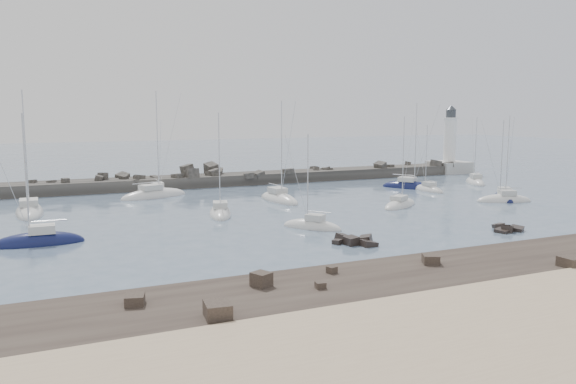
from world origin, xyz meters
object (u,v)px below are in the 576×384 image
at_px(sailboat_9, 504,201).
at_px(sailboat_10, 428,190).
at_px(sailboat_1, 30,213).
at_px(sailboat_5, 312,227).
at_px(sailboat_6, 279,200).
at_px(sailboat_13, 158,192).
at_px(sailboat_12, 475,183).
at_px(sailboat_14, 504,198).
at_px(sailboat_8, 410,187).
at_px(sailboat_2, 38,243).
at_px(sailboat_3, 220,214).
at_px(lighthouse, 449,158).
at_px(sailboat_4, 154,196).
at_px(sailboat_7, 400,205).

xyz_separation_m(sailboat_9, sailboat_10, (-2.74, 13.36, -0.01)).
distance_m(sailboat_1, sailboat_10, 57.82).
xyz_separation_m(sailboat_5, sailboat_6, (4.21, 18.88, 0.01)).
bearing_deg(sailboat_13, sailboat_12, -11.43).
xyz_separation_m(sailboat_1, sailboat_14, (62.49, -14.64, -0.01)).
bearing_deg(sailboat_8, sailboat_14, -70.46).
bearing_deg(sailboat_2, sailboat_9, 1.42).
bearing_deg(sailboat_3, lighthouse, 25.45).
relative_size(sailboat_9, sailboat_13, 1.00).
bearing_deg(sailboat_13, sailboat_6, -46.09).
relative_size(sailboat_9, sailboat_14, 0.96).
relative_size(sailboat_4, sailboat_6, 1.10).
bearing_deg(sailboat_9, sailboat_12, 58.47).
xyz_separation_m(sailboat_1, sailboat_5, (27.82, -21.95, -0.01)).
bearing_deg(sailboat_1, sailboat_14, -13.19).
xyz_separation_m(sailboat_12, sailboat_13, (-53.09, 10.74, -0.01)).
relative_size(sailboat_4, sailboat_14, 1.29).
distance_m(sailboat_1, sailboat_14, 64.18).
distance_m(sailboat_6, sailboat_7, 16.79).
relative_size(sailboat_3, sailboat_4, 0.80).
xyz_separation_m(sailboat_8, sailboat_12, (14.03, 0.14, 0.01)).
distance_m(sailboat_10, sailboat_14, 12.39).
height_order(sailboat_10, sailboat_13, sailboat_13).
distance_m(sailboat_5, sailboat_6, 19.34).
xyz_separation_m(sailboat_9, sailboat_13, (-42.47, 28.06, 0.00)).
xyz_separation_m(sailboat_6, sailboat_10, (25.71, -0.14, -0.02)).
distance_m(sailboat_7, sailboat_14, 17.68).
distance_m(sailboat_1, sailboat_8, 57.08).
xyz_separation_m(sailboat_13, sailboat_14, (44.48, -26.13, -0.01)).
distance_m(sailboat_3, sailboat_10, 37.21).
distance_m(sailboat_4, sailboat_13, 4.01).
bearing_deg(sailboat_6, sailboat_1, 174.53).
distance_m(sailboat_7, sailboat_12, 30.11).
height_order(lighthouse, sailboat_8, lighthouse).
xyz_separation_m(sailboat_1, sailboat_3, (21.19, -10.19, -0.01)).
xyz_separation_m(lighthouse, sailboat_6, (-47.28, -20.54, -2.94)).
relative_size(sailboat_4, sailboat_10, 1.48).
xyz_separation_m(sailboat_10, sailboat_12, (13.37, 3.96, 0.03)).
bearing_deg(sailboat_1, lighthouse, 12.42).
relative_size(lighthouse, sailboat_14, 1.13).
relative_size(sailboat_9, sailboat_12, 0.97).
height_order(lighthouse, sailboat_13, lighthouse).
distance_m(sailboat_6, sailboat_8, 25.32).
xyz_separation_m(sailboat_3, sailboat_14, (41.30, -4.46, -0.01)).
bearing_deg(sailboat_5, lighthouse, 37.44).
distance_m(sailboat_3, sailboat_6, 12.96).
relative_size(lighthouse, sailboat_3, 1.09).
height_order(sailboat_8, sailboat_13, sailboat_8).
xyz_separation_m(sailboat_8, sailboat_10, (0.66, -3.81, -0.02)).
relative_size(sailboat_1, sailboat_2, 1.22).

